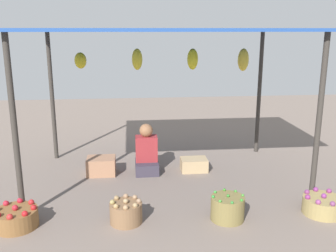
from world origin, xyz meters
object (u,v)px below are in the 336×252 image
basket_green_chilies (228,208)px  wooden_crate_stacked_rear (194,165)px  vendor_person (147,154)px  basket_potatoes (126,212)px  basket_red_apples (16,218)px  basket_purple_onions (323,205)px  wooden_crate_near_vendor (101,166)px

basket_green_chilies → wooden_crate_stacked_rear: basket_green_chilies is taller
vendor_person → basket_potatoes: bearing=-101.2°
basket_green_chilies → wooden_crate_stacked_rear: size_ratio=0.96×
basket_potatoes → basket_red_apples: bearing=179.0°
basket_potatoes → basket_purple_onions: bearing=-0.5°
vendor_person → basket_green_chilies: 1.88m
basket_red_apples → basket_green_chilies: 2.45m
basket_red_apples → basket_purple_onions: (3.65, -0.04, -0.00)m
basket_purple_onions → wooden_crate_near_vendor: 3.22m
basket_red_apples → wooden_crate_stacked_rear: size_ratio=1.17×
basket_red_apples → basket_potatoes: 1.25m
wooden_crate_near_vendor → wooden_crate_stacked_rear: size_ratio=1.05×
wooden_crate_near_vendor → wooden_crate_stacked_rear: wooden_crate_near_vendor is taller
vendor_person → wooden_crate_stacked_rear: 0.78m
basket_green_chilies → wooden_crate_stacked_rear: bearing=94.5°
vendor_person → wooden_crate_stacked_rear: (0.75, -0.03, -0.20)m
basket_purple_onions → basket_red_apples: bearing=179.3°
vendor_person → basket_red_apples: 2.24m
basket_red_apples → wooden_crate_stacked_rear: 2.79m
basket_red_apples → wooden_crate_stacked_rear: bearing=33.9°
vendor_person → wooden_crate_near_vendor: (-0.71, -0.03, -0.16)m
basket_green_chilies → basket_purple_onions: 1.20m
basket_red_apples → basket_purple_onions: basket_red_apples is taller
basket_green_chilies → basket_red_apples: bearing=178.4°
wooden_crate_stacked_rear → vendor_person: bearing=177.9°
basket_purple_onions → wooden_crate_near_vendor: (-2.79, 1.60, 0.03)m
basket_potatoes → basket_green_chilies: size_ratio=0.95×
basket_green_chilies → wooden_crate_near_vendor: bearing=134.3°
vendor_person → basket_potatoes: size_ratio=2.06×
basket_green_chilies → wooden_crate_stacked_rear: 1.63m
basket_potatoes → wooden_crate_near_vendor: (-0.39, 1.58, 0.00)m
vendor_person → wooden_crate_stacked_rear: vendor_person is taller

